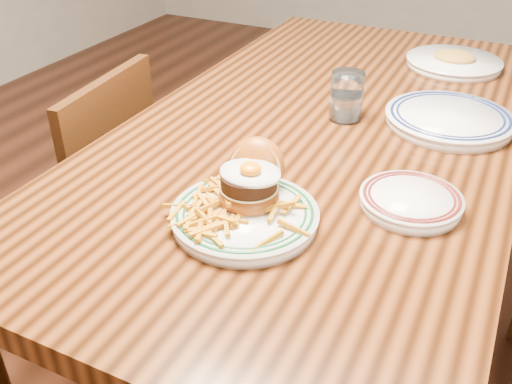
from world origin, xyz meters
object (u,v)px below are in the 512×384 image
at_px(table, 325,157).
at_px(main_plate, 247,202).
at_px(chair_left, 89,205).
at_px(side_plate, 411,200).

height_order(table, main_plate, main_plate).
relative_size(chair_left, main_plate, 3.08).
relative_size(table, side_plate, 8.78).
bearing_deg(table, main_plate, -89.34).
relative_size(main_plate, side_plate, 1.47).
xyz_separation_m(chair_left, side_plate, (0.87, -0.10, 0.33)).
distance_m(chair_left, side_plate, 0.94).
bearing_deg(main_plate, table, 77.76).
relative_size(table, chair_left, 1.94).
bearing_deg(table, chair_left, -165.20).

